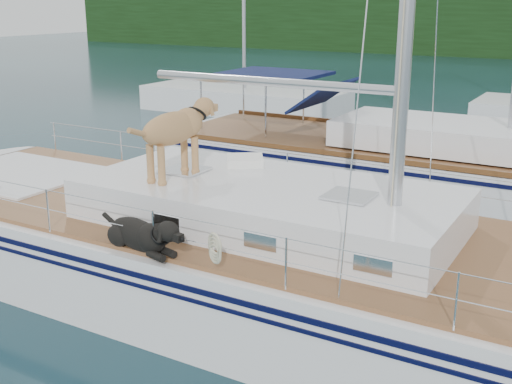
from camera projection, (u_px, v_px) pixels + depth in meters
The scene contains 4 objects.
ground at pixel (221, 291), 9.72m from camera, with size 120.00×120.00×0.00m, color black.
main_sailboat at pixel (225, 251), 9.48m from camera, with size 12.00×3.91×14.01m.
neighbor_sailboat at pixel (399, 166), 14.52m from camera, with size 11.00×3.50×13.30m.
bg_boat_west at pixel (244, 101), 25.03m from camera, with size 8.00×3.00×11.65m.
Camera 1 is at (4.90, -7.42, 4.25)m, focal length 45.00 mm.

